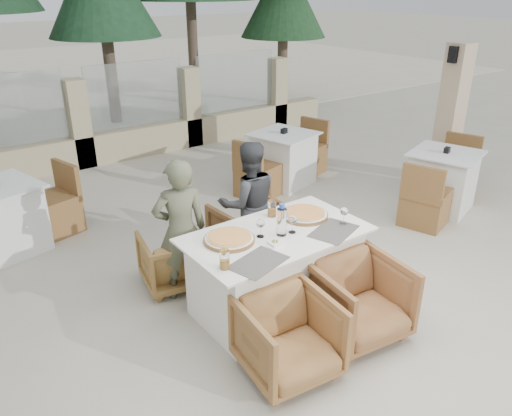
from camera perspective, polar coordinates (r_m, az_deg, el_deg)
ground at (r=4.74m, az=0.37°, el=-11.04°), size 80.00×80.00×0.00m
perimeter_wall_far at (r=8.46m, az=-19.65°, el=9.68°), size 10.00×0.34×1.60m
lantern_pillar at (r=7.88m, az=21.37°, el=9.94°), size 0.34×0.34×2.00m
pine_far_right at (r=12.38m, az=3.17°, el=22.06°), size 1.98×1.98×4.50m
dining_table at (r=4.51m, az=2.27°, el=-7.25°), size 1.60×0.90×0.77m
placemat_near_left at (r=3.88m, az=0.28°, el=-6.24°), size 0.51×0.41×0.00m
placemat_near_right at (r=4.40m, az=8.87°, el=-2.61°), size 0.52×0.43×0.00m
pizza_left at (r=4.18m, az=-3.07°, el=-3.47°), size 0.46×0.46×0.06m
pizza_right at (r=4.63m, az=5.56°, el=-0.65°), size 0.45×0.45×0.06m
water_bottle at (r=4.23m, az=2.95°, el=-1.34°), size 0.10×0.10×0.29m
wine_glass_centre at (r=4.22m, az=0.51°, el=-2.19°), size 0.09×0.09×0.18m
wine_glass_near at (r=4.30m, az=4.20°, el=-1.71°), size 0.08×0.08×0.18m
wine_glass_corner at (r=4.51m, az=10.01°, el=-0.76°), size 0.10×0.10×0.18m
beer_glass_left at (r=3.78m, az=-3.62°, el=-5.90°), size 0.09×0.09×0.15m
beer_glass_right at (r=4.60m, az=1.83°, el=-0.04°), size 0.09×0.09×0.16m
olive_dish at (r=4.12m, az=2.18°, el=-4.01°), size 0.12×0.12×0.04m
armchair_far_left at (r=4.97m, az=-9.48°, el=-5.84°), size 0.68×0.70×0.55m
armchair_far_right at (r=5.34m, az=-0.72°, el=-2.67°), size 0.73×0.75×0.64m
armchair_near_left at (r=3.88m, az=3.72°, el=-14.55°), size 0.75×0.76×0.63m
armchair_near_right at (r=4.32m, az=11.63°, el=-10.18°), size 0.80×0.82×0.67m
diner_left at (r=4.60m, az=-8.61°, el=-2.55°), size 0.57×0.45×1.37m
diner_right at (r=5.14m, az=-0.83°, el=0.49°), size 0.77×0.68×1.33m
bg_table_a at (r=6.12m, az=-27.07°, el=-1.16°), size 1.79×1.20×0.77m
bg_table_b at (r=7.37m, az=3.15°, el=5.65°), size 1.80×1.23×0.77m
bg_table_c at (r=6.95m, az=20.48°, el=2.93°), size 1.81×1.28×0.77m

